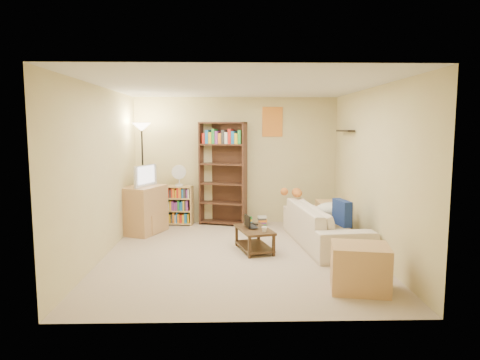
% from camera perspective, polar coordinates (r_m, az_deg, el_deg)
% --- Properties ---
extents(room, '(4.50, 4.54, 2.52)m').
position_cam_1_polar(room, '(6.28, -0.18, 4.41)').
color(room, tan).
rests_on(room, ground).
extents(sofa, '(2.40, 1.32, 0.65)m').
position_cam_1_polar(sofa, '(7.17, 11.21, -5.88)').
color(sofa, beige).
rests_on(sofa, ground).
extents(navy_pillow, '(0.21, 0.44, 0.38)m').
position_cam_1_polar(navy_pillow, '(6.70, 13.43, -4.26)').
color(navy_pillow, navy).
rests_on(navy_pillow, sofa).
extents(cream_blanket, '(0.60, 0.43, 0.26)m').
position_cam_1_polar(cream_blanket, '(7.22, 12.33, -3.93)').
color(cream_blanket, white).
rests_on(cream_blanket, sofa).
extents(tabby_cat, '(0.51, 0.22, 0.18)m').
position_cam_1_polar(tabby_cat, '(7.82, 7.30, -1.66)').
color(tabby_cat, orange).
rests_on(tabby_cat, sofa).
extents(coffee_table, '(0.63, 0.88, 0.35)m').
position_cam_1_polar(coffee_table, '(6.70, 1.92, -7.61)').
color(coffee_table, '#412F19').
rests_on(coffee_table, ground).
extents(laptop, '(0.44, 0.40, 0.03)m').
position_cam_1_polar(laptop, '(6.74, 1.94, -6.21)').
color(laptop, black).
rests_on(laptop, coffee_table).
extents(laptop_screen, '(0.08, 0.26, 0.18)m').
position_cam_1_polar(laptop_screen, '(6.68, 1.00, -5.50)').
color(laptop_screen, white).
rests_on(laptop_screen, laptop).
extents(mug, '(0.14, 0.14, 0.08)m').
position_cam_1_polar(mug, '(6.44, 3.27, -6.59)').
color(mug, white).
rests_on(mug, coffee_table).
extents(tv_remote, '(0.11, 0.14, 0.02)m').
position_cam_1_polar(tv_remote, '(6.93, 1.94, -5.86)').
color(tv_remote, black).
rests_on(tv_remote, coffee_table).
extents(tv_stand, '(0.83, 0.96, 0.86)m').
position_cam_1_polar(tv_stand, '(7.97, -12.76, -3.86)').
color(tv_stand, tan).
rests_on(tv_stand, ground).
extents(television, '(0.73, 0.56, 0.38)m').
position_cam_1_polar(television, '(7.88, -12.89, 0.57)').
color(television, black).
rests_on(television, tv_stand).
extents(tall_bookshelf, '(0.96, 0.55, 2.01)m').
position_cam_1_polar(tall_bookshelf, '(8.36, -2.30, 1.21)').
color(tall_bookshelf, '#412219').
rests_on(tall_bookshelf, ground).
extents(short_bookshelf, '(0.62, 0.31, 0.77)m').
position_cam_1_polar(short_bookshelf, '(8.52, -8.33, -3.36)').
color(short_bookshelf, tan).
rests_on(short_bookshelf, ground).
extents(desk_fan, '(0.27, 0.15, 0.42)m').
position_cam_1_polar(desk_fan, '(8.38, -8.14, 0.75)').
color(desk_fan, silver).
rests_on(desk_fan, short_bookshelf).
extents(floor_lamp, '(0.34, 0.34, 1.99)m').
position_cam_1_polar(floor_lamp, '(8.08, -12.93, 4.56)').
color(floor_lamp, black).
rests_on(floor_lamp, ground).
extents(side_table, '(0.54, 0.54, 0.60)m').
position_cam_1_polar(side_table, '(7.84, 12.18, -4.98)').
color(side_table, tan).
rests_on(side_table, ground).
extents(end_cabinet, '(0.75, 0.66, 0.55)m').
position_cam_1_polar(end_cabinet, '(5.31, 15.69, -11.20)').
color(end_cabinet, tan).
rests_on(end_cabinet, ground).
extents(book_stacks, '(0.46, 0.21, 0.19)m').
position_cam_1_polar(book_stacks, '(8.43, 2.13, -5.47)').
color(book_stacks, red).
rests_on(book_stacks, ground).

